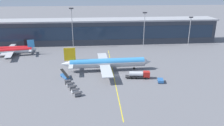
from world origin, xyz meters
TOP-DOWN VIEW (x-y plane):
  - ground_plane at (0.00, 0.00)m, footprint 700.00×700.00m
  - apron_lead_in_line at (-1.68, 2.00)m, footprint 1.51×80.00m
  - terminal_building at (-3.05, 62.29)m, footprint 160.40×16.95m
  - main_airliner at (-4.31, 6.56)m, footprint 44.31×34.99m
  - fuel_tanker at (9.45, -4.42)m, footprint 11.04×3.93m
  - belt_loader at (-23.74, -1.34)m, footprint 4.79×6.55m
  - pushback_tug at (17.74, -9.52)m, footprint 2.95×4.15m
  - baggage_cart_0 at (-17.25, -19.28)m, footprint 3.03×2.42m
  - baggage_cart_1 at (-18.45, -16.31)m, footprint 3.03×2.42m
  - baggage_cart_2 at (-19.65, -13.34)m, footprint 3.03×2.42m
  - baggage_cart_3 at (-20.85, -10.38)m, footprint 3.03×2.42m
  - baggage_cart_4 at (-22.05, -7.41)m, footprint 3.03×2.42m
  - commuter_jet_far at (-62.86, 41.09)m, footprint 31.26×24.77m
  - commuter_jet_near at (-59.59, 35.10)m, footprint 31.84×25.29m
  - apron_light_mast_0 at (-23.59, 50.33)m, footprint 2.80×0.50m
  - apron_light_mast_1 at (23.59, 50.33)m, footprint 2.80×0.50m
  - apron_light_mast_2 at (55.04, 50.33)m, footprint 2.80×0.50m

SIDE VIEW (x-z plane):
  - ground_plane at x=0.00m, z-range 0.00..0.00m
  - apron_lead_in_line at x=-1.68m, z-range 0.00..0.01m
  - baggage_cart_0 at x=-17.25m, z-range 0.04..1.52m
  - baggage_cart_1 at x=-18.45m, z-range 0.04..1.52m
  - baggage_cart_2 at x=-19.65m, z-range 0.04..1.52m
  - baggage_cart_3 at x=-20.85m, z-range 0.04..1.52m
  - baggage_cart_4 at x=-22.05m, z-range 0.04..1.52m
  - pushback_tug at x=17.74m, z-range 0.15..1.55m
  - belt_loader at x=-23.74m, z-range -0.75..2.73m
  - fuel_tanker at x=9.45m, z-range 0.12..3.37m
  - commuter_jet_far at x=-62.86m, z-range -1.36..7.00m
  - commuter_jet_near at x=-59.59m, z-range -1.44..7.54m
  - main_airliner at x=-4.31m, z-range -2.06..9.97m
  - terminal_building at x=-3.05m, z-range 0.02..16.85m
  - apron_light_mast_2 at x=55.04m, z-range 1.90..21.37m
  - apron_light_mast_1 at x=23.59m, z-range 1.97..24.78m
  - apron_light_mast_0 at x=-23.59m, z-range 2.03..28.01m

